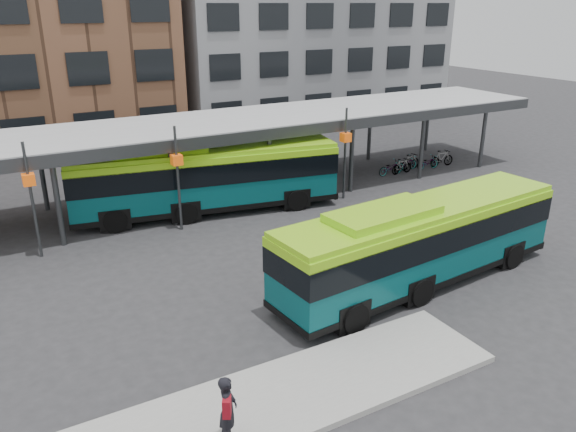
% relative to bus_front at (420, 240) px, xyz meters
% --- Properties ---
extents(ground, '(120.00, 120.00, 0.00)m').
position_rel_bus_front_xyz_m(ground, '(-2.87, -0.39, -1.72)').
color(ground, '#28282B').
rests_on(ground, ground).
extents(boarding_island, '(14.00, 3.00, 0.18)m').
position_rel_bus_front_xyz_m(boarding_island, '(-8.37, -3.39, -1.63)').
color(boarding_island, gray).
rests_on(boarding_island, ground).
extents(canopy, '(40.00, 6.53, 4.80)m').
position_rel_bus_front_xyz_m(canopy, '(-2.93, 12.47, 2.19)').
color(canopy, '#999B9E').
rests_on(canopy, ground).
extents(building_grey, '(24.00, 14.00, 20.00)m').
position_rel_bus_front_xyz_m(building_grey, '(13.13, 31.61, 8.28)').
color(building_grey, slate).
rests_on(building_grey, ground).
extents(bus_front, '(12.14, 3.62, 3.30)m').
position_rel_bus_front_xyz_m(bus_front, '(0.00, 0.00, 0.00)').
color(bus_front, '#06464A').
rests_on(bus_front, ground).
extents(bus_rear, '(13.13, 4.90, 3.54)m').
position_rel_bus_front_xyz_m(bus_rear, '(-3.99, 10.94, 0.13)').
color(bus_rear, '#06464A').
rests_on(bus_rear, ground).
extents(pedestrian, '(0.67, 0.75, 1.74)m').
position_rel_bus_front_xyz_m(pedestrian, '(-9.41, -4.16, -0.66)').
color(pedestrian, black).
rests_on(pedestrian, boarding_island).
extents(bike_rack, '(5.82, 1.16, 1.05)m').
position_rel_bus_front_xyz_m(bike_rack, '(9.91, 11.53, -1.25)').
color(bike_rack, slate).
rests_on(bike_rack, ground).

